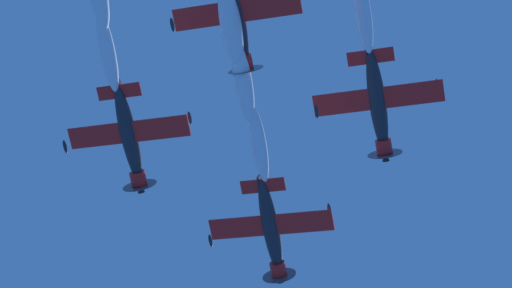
{
  "coord_description": "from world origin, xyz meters",
  "views": [
    {
      "loc": [
        -26.27,
        -4.2,
        1.98
      ],
      "look_at": [
        -9.93,
        -1.73,
        72.57
      ],
      "focal_mm": 64.84,
      "sensor_mm": 36.0,
      "label": 1
    }
  ],
  "objects": [
    {
      "name": "airplane_right_wingman",
      "position": [
        -11.75,
        -11.51,
        71.95
      ],
      "size": [
        9.06,
        9.99,
        3.29
      ],
      "color": "#232328"
    },
    {
      "name": "airplane_slot_tail",
      "position": [
        -19.97,
        -1.78,
        71.45
      ],
      "size": [
        9.11,
        9.85,
        3.65
      ],
      "color": "#232328"
    },
    {
      "name": "airplane_left_wingman",
      "position": [
        -11.98,
        7.95,
        72.12
      ],
      "size": [
        9.13,
        9.94,
        3.52
      ],
      "color": "#232328"
    },
    {
      "name": "airplane_lead",
      "position": [
        -3.05,
        -1.9,
        71.54
      ],
      "size": [
        9.14,
        9.94,
        3.56
      ],
      "color": "#232328"
    }
  ]
}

